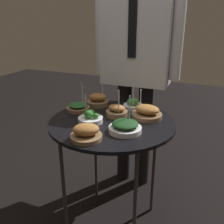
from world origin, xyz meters
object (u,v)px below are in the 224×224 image
bowl_broccoli_near_rim (90,118)px  bowl_broccoli_mid_right (133,104)px  serving_cart (112,129)px  bowl_roast_mid_left (147,112)px  bowl_spinach_far_rim (78,107)px  bowl_roast_front_left (86,133)px  bowl_roast_back_right (98,100)px  bowl_spinach_back_left (125,127)px  waiter_figure (137,51)px  bowl_roast_front_right (117,111)px

bowl_broccoli_near_rim → bowl_broccoli_mid_right: bearing=64.3°
serving_cart → bowl_roast_mid_left: bearing=33.3°
bowl_spinach_far_rim → bowl_roast_front_left: bearing=-55.5°
bowl_roast_front_left → bowl_roast_back_right: bowl_roast_back_right is taller
bowl_broccoli_near_rim → bowl_spinach_back_left: size_ratio=0.86×
bowl_broccoli_near_rim → waiter_figure: waiter_figure is taller
serving_cart → bowl_roast_back_right: bearing=131.5°
bowl_broccoli_near_rim → bowl_roast_mid_left: bearing=33.5°
serving_cart → bowl_roast_front_left: size_ratio=4.72×
bowl_broccoli_near_rim → bowl_spinach_back_left: bearing=-11.2°
bowl_roast_front_right → bowl_broccoli_near_rim: bowl_roast_front_right is taller
bowl_roast_front_right → bowl_spinach_far_rim: bearing=-179.5°
bowl_broccoli_mid_right → bowl_spinach_back_left: 0.35m
bowl_broccoli_mid_right → bowl_roast_front_left: bowl_broccoli_mid_right is taller
serving_cart → bowl_roast_mid_left: (0.17, 0.11, 0.08)m
bowl_spinach_back_left → bowl_spinach_far_rim: size_ratio=0.99×
bowl_broccoli_mid_right → bowl_roast_front_left: size_ratio=0.96×
serving_cart → waiter_figure: 0.63m
serving_cart → bowl_roast_front_left: bowl_roast_front_left is taller
bowl_spinach_back_left → bowl_roast_front_left: bowl_spinach_back_left is taller
bowl_spinach_far_rim → bowl_broccoli_near_rim: bearing=-42.4°
bowl_broccoli_mid_right → bowl_roast_back_right: 0.23m
serving_cart → bowl_roast_front_right: (0.00, 0.07, 0.08)m
bowl_broccoli_near_rim → bowl_roast_mid_left: (0.27, 0.18, 0.01)m
bowl_roast_mid_left → bowl_spinach_far_rim: 0.42m
bowl_spinach_far_rim → bowl_roast_mid_left: bearing=5.5°
serving_cart → bowl_roast_front_right: 0.11m
bowl_broccoli_mid_right → bowl_roast_back_right: size_ratio=1.03×
bowl_broccoli_near_rim → bowl_roast_back_right: 0.28m
bowl_roast_front_right → bowl_broccoli_near_rim: bearing=-126.0°
serving_cart → bowl_broccoli_near_rim: bearing=-146.3°
bowl_roast_mid_left → waiter_figure: bearing=115.5°
bowl_spinach_far_rim → waiter_figure: size_ratio=0.11×
bowl_roast_back_right → waiter_figure: (0.16, 0.30, 0.29)m
bowl_broccoli_mid_right → bowl_roast_back_right: bowl_broccoli_mid_right is taller
bowl_broccoli_mid_right → bowl_roast_front_left: (-0.08, -0.49, 0.01)m
bowl_broccoli_near_rim → bowl_spinach_back_left: bowl_spinach_back_left is taller
bowl_spinach_far_rim → bowl_roast_front_left: bowl_spinach_far_rim is taller
bowl_spinach_far_rim → bowl_roast_back_right: size_ratio=1.23×
bowl_roast_front_left → bowl_spinach_back_left: bearing=45.0°
bowl_roast_front_right → bowl_broccoli_near_rim: size_ratio=1.09×
bowl_roast_front_right → bowl_roast_front_left: bearing=-95.4°
serving_cart → bowl_roast_back_right: size_ratio=5.05×
bowl_spinach_back_left → bowl_roast_front_left: (-0.14, -0.14, 0.01)m
bowl_broccoli_near_rim → waiter_figure: size_ratio=0.09×
serving_cart → bowl_broccoli_near_rim: size_ratio=4.86×
bowl_broccoli_near_rim → bowl_broccoli_mid_right: bowl_broccoli_near_rim is taller
serving_cart → waiter_figure: (-0.02, 0.51, 0.37)m
bowl_broccoli_near_rim → bowl_roast_back_right: bearing=106.5°
bowl_broccoli_near_rim → bowl_roast_front_left: bowl_broccoli_near_rim is taller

